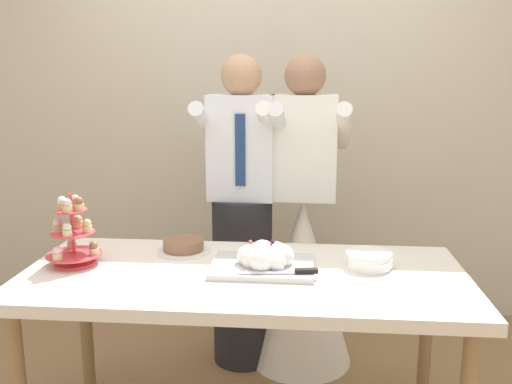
{
  "coord_description": "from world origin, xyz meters",
  "views": [
    {
      "loc": [
        0.23,
        -2.09,
        1.56
      ],
      "look_at": [
        0.04,
        0.15,
        1.07
      ],
      "focal_mm": 38.28,
      "sensor_mm": 36.0,
      "label": 1
    }
  ],
  "objects_px": {
    "person_groom": "(242,230)",
    "person_bride": "(302,260)",
    "main_cake_tray": "(264,259)",
    "cupcake_stand": "(73,236)",
    "round_cake": "(184,246)",
    "plate_stack": "(369,260)",
    "dessert_table": "(244,289)"
  },
  "relations": [
    {
      "from": "cupcake_stand",
      "to": "main_cake_tray",
      "type": "height_order",
      "value": "cupcake_stand"
    },
    {
      "from": "cupcake_stand",
      "to": "main_cake_tray",
      "type": "xyz_separation_m",
      "value": [
        0.8,
        0.01,
        -0.08
      ]
    },
    {
      "from": "cupcake_stand",
      "to": "person_bride",
      "type": "xyz_separation_m",
      "value": [
        0.95,
        0.7,
        -0.32
      ]
    },
    {
      "from": "person_groom",
      "to": "person_bride",
      "type": "bearing_deg",
      "value": 3.94
    },
    {
      "from": "cupcake_stand",
      "to": "person_bride",
      "type": "relative_size",
      "value": 0.18
    },
    {
      "from": "main_cake_tray",
      "to": "round_cake",
      "type": "height_order",
      "value": "main_cake_tray"
    },
    {
      "from": "dessert_table",
      "to": "person_groom",
      "type": "height_order",
      "value": "person_groom"
    },
    {
      "from": "plate_stack",
      "to": "dessert_table",
      "type": "bearing_deg",
      "value": -169.43
    },
    {
      "from": "dessert_table",
      "to": "round_cake",
      "type": "distance_m",
      "value": 0.39
    },
    {
      "from": "main_cake_tray",
      "to": "person_bride",
      "type": "bearing_deg",
      "value": 77.21
    },
    {
      "from": "plate_stack",
      "to": "person_bride",
      "type": "relative_size",
      "value": 0.12
    },
    {
      "from": "dessert_table",
      "to": "person_groom",
      "type": "distance_m",
      "value": 0.71
    },
    {
      "from": "main_cake_tray",
      "to": "plate_stack",
      "type": "bearing_deg",
      "value": 8.36
    },
    {
      "from": "dessert_table",
      "to": "main_cake_tray",
      "type": "xyz_separation_m",
      "value": [
        0.08,
        0.03,
        0.12
      ]
    },
    {
      "from": "round_cake",
      "to": "person_bride",
      "type": "xyz_separation_m",
      "value": [
        0.53,
        0.49,
        -0.22
      ]
    },
    {
      "from": "plate_stack",
      "to": "person_bride",
      "type": "height_order",
      "value": "person_bride"
    },
    {
      "from": "person_bride",
      "to": "main_cake_tray",
      "type": "bearing_deg",
      "value": -102.79
    },
    {
      "from": "main_cake_tray",
      "to": "person_bride",
      "type": "relative_size",
      "value": 0.26
    },
    {
      "from": "plate_stack",
      "to": "round_cake",
      "type": "relative_size",
      "value": 0.81
    },
    {
      "from": "person_groom",
      "to": "cupcake_stand",
      "type": "bearing_deg",
      "value": -133.14
    },
    {
      "from": "main_cake_tray",
      "to": "person_bride",
      "type": "height_order",
      "value": "person_bride"
    },
    {
      "from": "person_bride",
      "to": "plate_stack",
      "type": "bearing_deg",
      "value": -66.23
    },
    {
      "from": "cupcake_stand",
      "to": "plate_stack",
      "type": "relative_size",
      "value": 1.58
    },
    {
      "from": "person_groom",
      "to": "person_bride",
      "type": "xyz_separation_m",
      "value": [
        0.32,
        0.02,
        -0.16
      ]
    },
    {
      "from": "dessert_table",
      "to": "round_cake",
      "type": "xyz_separation_m",
      "value": [
        -0.3,
        0.23,
        0.1
      ]
    },
    {
      "from": "dessert_table",
      "to": "person_bride",
      "type": "height_order",
      "value": "person_bride"
    },
    {
      "from": "dessert_table",
      "to": "round_cake",
      "type": "bearing_deg",
      "value": 142.63
    },
    {
      "from": "dessert_table",
      "to": "cupcake_stand",
      "type": "xyz_separation_m",
      "value": [
        -0.72,
        0.02,
        0.2
      ]
    },
    {
      "from": "cupcake_stand",
      "to": "round_cake",
      "type": "bearing_deg",
      "value": 25.93
    },
    {
      "from": "main_cake_tray",
      "to": "person_bride",
      "type": "distance_m",
      "value": 0.75
    },
    {
      "from": "person_groom",
      "to": "person_bride",
      "type": "relative_size",
      "value": 1.0
    },
    {
      "from": "dessert_table",
      "to": "cupcake_stand",
      "type": "height_order",
      "value": "cupcake_stand"
    }
  ]
}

